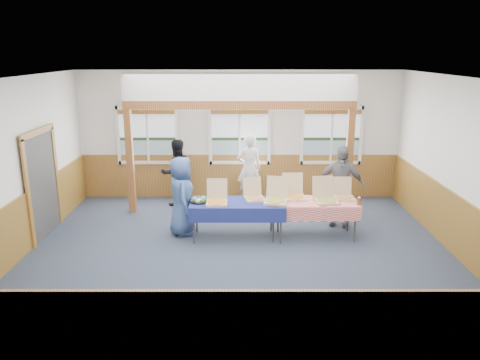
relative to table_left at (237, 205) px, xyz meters
name	(u,v)px	position (x,y,z in m)	size (l,w,h in m)	color
floor	(240,252)	(0.04, -0.70, -0.70)	(8.00, 8.00, 0.00)	#262E3E
ceiling	(239,78)	(0.04, -0.70, 2.50)	(8.00, 8.00, 0.00)	white
wall_back	(240,135)	(0.04, 2.80, 0.90)	(8.00, 8.00, 0.00)	silver
wall_front	(239,249)	(0.04, -4.20, 0.90)	(8.00, 8.00, 0.00)	silver
wall_left	(16,169)	(-3.96, -0.70, 0.90)	(8.00, 8.00, 0.00)	silver
wall_right	(463,169)	(4.04, -0.70, 0.90)	(8.00, 8.00, 0.00)	silver
wainscot_back	(240,176)	(0.04, 2.78, -0.15)	(7.98, 0.05, 1.10)	brown
wainscot_front	(239,334)	(0.04, -4.17, -0.15)	(7.98, 0.05, 1.10)	brown
wainscot_left	(24,224)	(-3.93, -0.70, -0.15)	(0.05, 6.98, 1.10)	brown
wainscot_right	(455,224)	(4.02, -0.70, -0.15)	(0.05, 6.98, 1.10)	brown
cased_opening	(42,185)	(-3.92, 0.20, 0.35)	(0.06, 1.30, 2.10)	#333333
window_left	(148,132)	(-2.26, 2.76, 0.98)	(1.56, 0.10, 1.46)	white
window_mid	(240,132)	(0.04, 2.76, 0.98)	(1.56, 0.10, 1.46)	white
window_right	(332,132)	(2.34, 2.76, 0.98)	(1.56, 0.10, 1.46)	white
post_left	(130,162)	(-2.46, 1.60, 0.50)	(0.15, 0.15, 2.40)	#602A15
post_right	(349,162)	(2.54, 1.60, 0.50)	(0.15, 0.15, 2.40)	#602A15
cross_beam	(240,105)	(0.04, 1.60, 1.79)	(5.15, 0.18, 0.18)	#602A15
table_left	(237,205)	(0.00, 0.00, 0.00)	(2.02, 1.34, 0.76)	#333333
table_right	(313,204)	(1.50, 0.06, 0.00)	(1.91, 1.21, 0.76)	#333333
pizza_box_a	(217,200)	(-0.40, -0.11, 0.12)	(0.41, 0.50, 0.44)	#D3BE8C
pizza_box_b	(254,196)	(0.34, 0.16, 0.12)	(0.46, 0.53, 0.41)	#D3BE8C
pizza_box_c	(276,199)	(0.76, -0.04, 0.13)	(0.53, 0.60, 0.47)	#D3BE8C
pizza_box_d	(294,195)	(1.15, 0.25, 0.13)	(0.45, 0.54, 0.47)	#D3BE8C
pizza_box_e	(326,199)	(1.74, -0.02, 0.13)	(0.50, 0.58, 0.47)	#D3BE8C
pizza_box_f	(344,196)	(2.15, 0.20, 0.12)	(0.37, 0.46, 0.40)	#D3BE8C
veggie_tray	(199,200)	(-0.75, 0.00, 0.09)	(0.39, 0.39, 0.09)	black
drink_glass	(359,201)	(2.35, -0.19, 0.13)	(0.07, 0.07, 0.15)	brown
woman_white	(249,168)	(0.28, 2.40, 0.14)	(0.62, 0.40, 1.69)	silver
woman_black	(177,173)	(-1.47, 2.10, 0.11)	(0.79, 0.61, 1.62)	black
man_blue	(182,196)	(-1.13, 0.23, 0.11)	(0.79, 0.51, 1.62)	#365187
person_grey	(340,186)	(2.18, 0.74, 0.17)	(1.02, 0.43, 1.75)	slate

